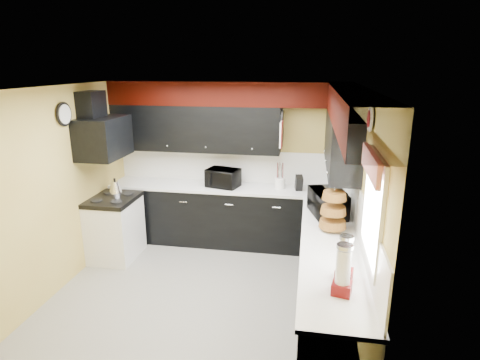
% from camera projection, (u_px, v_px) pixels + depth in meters
% --- Properties ---
extents(ground, '(3.60, 3.60, 0.00)m').
position_uv_depth(ground, '(203.00, 293.00, 4.99)').
color(ground, gray).
rests_on(ground, ground).
extents(wall_back, '(3.60, 0.06, 2.50)m').
position_uv_depth(wall_back, '(230.00, 162.00, 6.35)').
color(wall_back, '#E0C666').
rests_on(wall_back, ground).
extents(wall_right, '(0.06, 3.60, 2.50)m').
position_uv_depth(wall_right, '(360.00, 207.00, 4.35)').
color(wall_right, '#E0C666').
rests_on(wall_right, ground).
extents(wall_left, '(0.06, 3.60, 2.50)m').
position_uv_depth(wall_left, '(59.00, 190.00, 4.94)').
color(wall_left, '#E0C666').
rests_on(wall_left, ground).
extents(ceiling, '(3.60, 3.60, 0.06)m').
position_uv_depth(ceiling, '(197.00, 88.00, 4.30)').
color(ceiling, white).
rests_on(ceiling, wall_back).
extents(cab_back, '(3.60, 0.60, 0.90)m').
position_uv_depth(cab_back, '(227.00, 216.00, 6.29)').
color(cab_back, black).
rests_on(cab_back, ground).
extents(cab_right, '(0.60, 3.00, 0.90)m').
position_uv_depth(cab_right, '(329.00, 284.00, 4.34)').
color(cab_right, black).
rests_on(cab_right, ground).
extents(counter_back, '(3.62, 0.64, 0.04)m').
position_uv_depth(counter_back, '(226.00, 187.00, 6.15)').
color(counter_back, white).
rests_on(counter_back, cab_back).
extents(counter_right, '(0.64, 3.02, 0.04)m').
position_uv_depth(counter_right, '(331.00, 245.00, 4.20)').
color(counter_right, white).
rests_on(counter_right, cab_right).
extents(splash_back, '(3.60, 0.02, 0.50)m').
position_uv_depth(splash_back, '(230.00, 166.00, 6.35)').
color(splash_back, white).
rests_on(splash_back, counter_back).
extents(splash_right, '(0.02, 3.60, 0.50)m').
position_uv_depth(splash_right, '(359.00, 212.00, 4.37)').
color(splash_right, white).
rests_on(splash_right, counter_right).
extents(upper_back, '(2.60, 0.35, 0.70)m').
position_uv_depth(upper_back, '(196.00, 128.00, 6.11)').
color(upper_back, black).
rests_on(upper_back, wall_back).
extents(upper_right, '(0.35, 1.80, 0.70)m').
position_uv_depth(upper_right, '(342.00, 141.00, 5.07)').
color(upper_right, black).
rests_on(upper_right, wall_right).
extents(soffit_back, '(3.60, 0.36, 0.35)m').
position_uv_depth(soffit_back, '(227.00, 94.00, 5.88)').
color(soffit_back, black).
rests_on(soffit_back, wall_back).
extents(soffit_right, '(0.36, 3.24, 0.35)m').
position_uv_depth(soffit_right, '(353.00, 109.00, 3.91)').
color(soffit_right, black).
rests_on(soffit_right, wall_right).
extents(stove, '(0.60, 0.75, 0.86)m').
position_uv_depth(stove, '(115.00, 229.00, 5.83)').
color(stove, white).
rests_on(stove, ground).
extents(cooktop, '(0.62, 0.77, 0.06)m').
position_uv_depth(cooktop, '(113.00, 199.00, 5.70)').
color(cooktop, black).
rests_on(cooktop, stove).
extents(hood, '(0.50, 0.78, 0.55)m').
position_uv_depth(hood, '(103.00, 137.00, 5.46)').
color(hood, black).
rests_on(hood, wall_left).
extents(hood_duct, '(0.24, 0.40, 0.40)m').
position_uv_depth(hood_duct, '(91.00, 106.00, 5.36)').
color(hood_duct, black).
rests_on(hood_duct, wall_left).
extents(window, '(0.03, 0.86, 0.96)m').
position_uv_depth(window, '(373.00, 210.00, 3.41)').
color(window, white).
rests_on(window, wall_right).
extents(valance, '(0.04, 0.88, 0.20)m').
position_uv_depth(valance, '(371.00, 164.00, 3.31)').
color(valance, red).
rests_on(valance, wall_right).
extents(pan_top, '(0.03, 0.22, 0.40)m').
position_uv_depth(pan_top, '(282.00, 118.00, 5.77)').
color(pan_top, black).
rests_on(pan_top, upper_back).
extents(pan_mid, '(0.03, 0.28, 0.46)m').
position_uv_depth(pan_mid, '(281.00, 136.00, 5.71)').
color(pan_mid, black).
rests_on(pan_mid, upper_back).
extents(pan_low, '(0.03, 0.24, 0.42)m').
position_uv_depth(pan_low, '(282.00, 135.00, 5.97)').
color(pan_low, black).
rests_on(pan_low, upper_back).
extents(cut_board, '(0.03, 0.26, 0.35)m').
position_uv_depth(cut_board, '(281.00, 134.00, 5.58)').
color(cut_board, white).
rests_on(cut_board, upper_back).
extents(baskets, '(0.27, 0.27, 0.50)m').
position_uv_depth(baskets, '(333.00, 210.00, 4.46)').
color(baskets, brown).
rests_on(baskets, upper_right).
extents(clock, '(0.03, 0.30, 0.30)m').
position_uv_depth(clock, '(64.00, 114.00, 4.92)').
color(clock, black).
rests_on(clock, wall_left).
extents(deco_plate, '(0.03, 0.24, 0.24)m').
position_uv_depth(deco_plate, '(370.00, 119.00, 3.74)').
color(deco_plate, white).
rests_on(deco_plate, wall_right).
extents(toaster_oven, '(0.56, 0.50, 0.27)m').
position_uv_depth(toaster_oven, '(223.00, 178.00, 6.09)').
color(toaster_oven, black).
rests_on(toaster_oven, counter_back).
extents(microwave, '(0.52, 0.65, 0.31)m').
position_uv_depth(microwave, '(328.00, 203.00, 4.93)').
color(microwave, black).
rests_on(microwave, counter_right).
extents(utensil_crock, '(0.19, 0.19, 0.16)m').
position_uv_depth(utensil_crock, '(280.00, 183.00, 6.02)').
color(utensil_crock, white).
rests_on(utensil_crock, counter_back).
extents(knife_block, '(0.12, 0.16, 0.22)m').
position_uv_depth(knife_block, '(299.00, 183.00, 5.91)').
color(knife_block, black).
rests_on(knife_block, counter_back).
extents(kettle, '(0.24, 0.24, 0.17)m').
position_uv_depth(kettle, '(115.00, 187.00, 5.89)').
color(kettle, silver).
rests_on(kettle, cooktop).
extents(dispenser_a, '(0.17, 0.17, 0.38)m').
position_uv_depth(dispenser_a, '(345.00, 260.00, 3.43)').
color(dispenser_a, '#701000').
rests_on(dispenser_a, counter_right).
extents(dispenser_b, '(0.18, 0.18, 0.42)m').
position_uv_depth(dispenser_b, '(343.00, 271.00, 3.22)').
color(dispenser_b, '#710004').
rests_on(dispenser_b, counter_right).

